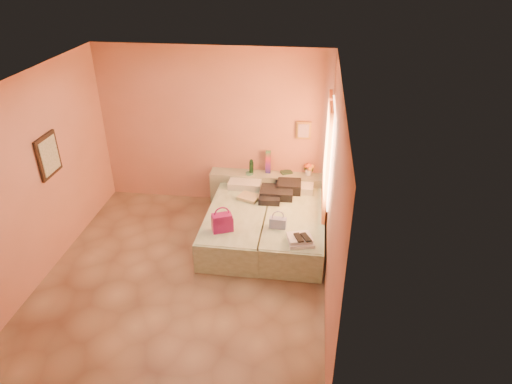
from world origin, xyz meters
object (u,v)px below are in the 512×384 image
headboard_ledge (268,190)px  flower_vase (309,168)px  bed_right (294,228)px  bed_left (238,224)px  water_bottle (251,167)px  magenta_handbag (222,222)px  blue_handbag (278,223)px  green_book (286,172)px  towel_stack (301,240)px

headboard_ledge → flower_vase: (0.70, 0.05, 0.45)m
bed_right → flower_vase: flower_vase is taller
bed_right → flower_vase: 1.24m
headboard_ledge → bed_left: bearing=-109.7°
bed_right → bed_left: bearing=-179.3°
bed_right → flower_vase: bearing=81.6°
water_bottle → flower_vase: water_bottle is taller
headboard_ledge → magenta_handbag: 1.73m
blue_handbag → bed_left: bearing=153.1°
green_book → flower_vase: 0.41m
bed_left → bed_right: 0.90m
bed_right → green_book: (-0.21, 1.13, 0.42)m
flower_vase → blue_handbag: bearing=-105.2°
water_bottle → blue_handbag: water_bottle is taller
bed_right → blue_handbag: 0.56m
headboard_ledge → water_bottle: 0.54m
flower_vase → blue_handbag: size_ratio=1.03×
bed_right → towel_stack: (0.13, -0.75, 0.30)m
green_book → towel_stack: size_ratio=0.55×
green_book → magenta_handbag: bearing=-140.2°
green_book → flower_vase: (0.39, -0.03, 0.11)m
headboard_ledge → towel_stack: 1.93m
water_bottle → towel_stack: size_ratio=0.74×
headboard_ledge → blue_handbag: blue_handbag is taller
flower_vase → towel_stack: bearing=-91.5°
blue_handbag → magenta_handbag: bearing=-163.7°
bed_right → flower_vase: (0.18, 1.10, 0.53)m
water_bottle → towel_stack: (0.95, -1.77, -0.23)m
towel_stack → bed_right: bearing=99.6°
green_book → blue_handbag: 1.53m
bed_left → water_bottle: bearing=86.2°
bed_right → water_bottle: bearing=129.5°
water_bottle → green_book: 0.63m
water_bottle → bed_right: bearing=-51.2°
headboard_ledge → green_book: 0.47m
bed_left → bed_right: (0.90, 0.00, 0.00)m
bed_left → blue_handbag: (0.67, -0.39, 0.33)m
blue_handbag → water_bottle: bearing=116.2°
headboard_ledge → flower_vase: 0.84m
flower_vase → magenta_handbag: (-1.21, -1.68, -0.14)m
bed_left → magenta_handbag: magenta_handbag is taller
headboard_ledge → blue_handbag: bearing=-78.4°
bed_right → towel_stack: bearing=-79.8°
green_book → towel_stack: 1.92m
water_bottle → magenta_handbag: bearing=-97.5°
flower_vase → magenta_handbag: size_ratio=0.85×
bed_left → flower_vase: (1.08, 1.10, 0.53)m
flower_vase → green_book: bearing=176.2°
water_bottle → blue_handbag: 1.54m
bed_right → blue_handbag: blue_handbag is taller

